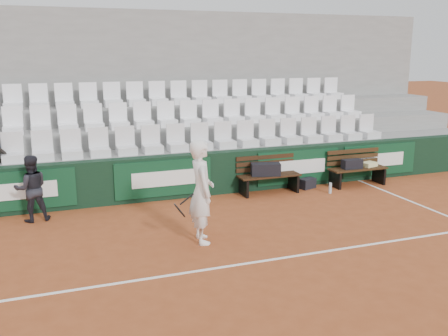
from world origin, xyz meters
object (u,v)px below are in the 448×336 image
bench_right (357,176)px  water_bottle_far (330,188)px  tennis_player (201,192)px  ball_kid (31,189)px  sports_bag_ground (307,183)px  bench_left (269,184)px  sports_bag_right (352,164)px  water_bottle_near (247,190)px  sports_bag_left (266,169)px

bench_right → water_bottle_far: (-1.04, -0.42, -0.10)m
tennis_player → ball_kid: tennis_player is taller
bench_right → sports_bag_ground: size_ratio=3.67×
bench_left → sports_bag_ground: bearing=3.6°
sports_bag_right → water_bottle_far: sports_bag_right is taller
bench_left → water_bottle_far: bearing=-21.0°
sports_bag_ground → water_bottle_far: size_ratio=1.58×
water_bottle_near → water_bottle_far: water_bottle_far is taller
sports_bag_ground → water_bottle_far: (0.29, -0.59, 0.00)m
bench_right → water_bottle_near: size_ratio=5.95×
sports_bag_left → sports_bag_ground: bearing=4.5°
sports_bag_right → tennis_player: size_ratio=0.27×
water_bottle_near → tennis_player: 3.19m
bench_left → sports_bag_ground: bench_left is taller
bench_left → ball_kid: size_ratio=1.13×
bench_right → sports_bag_right: (-0.19, -0.02, 0.34)m
bench_right → sports_bag_left: 2.54m
bench_right → sports_bag_right: sports_bag_right is taller
bench_right → tennis_player: tennis_player is taller
bench_left → water_bottle_near: bench_left is taller
bench_left → sports_bag_ground: 1.08m
bench_left → sports_bag_left: bearing=-166.8°
sports_bag_ground → tennis_player: 4.37m
bench_right → sports_bag_ground: (-1.33, 0.17, -0.10)m
bench_right → sports_bag_left: sports_bag_left is taller
bench_right → sports_bag_right: size_ratio=3.01×
tennis_player → bench_left: bearing=44.7°
bench_left → tennis_player: 3.50m
bench_left → sports_bag_right: bearing=-3.1°
bench_right → tennis_player: (-4.84, -2.31, 0.69)m
bench_left → bench_right: same height
water_bottle_far → ball_kid: bearing=177.4°
sports_bag_right → sports_bag_ground: sports_bag_right is taller
water_bottle_far → ball_kid: (-6.62, 0.31, 0.54)m
bench_right → water_bottle_far: bearing=-158.1°
water_bottle_far → ball_kid: size_ratio=0.19×
sports_bag_left → sports_bag_ground: size_ratio=1.66×
water_bottle_far → ball_kid: 6.65m
water_bottle_near → ball_kid: 4.75m
bench_right → bench_left: bearing=177.6°
sports_bag_left → ball_kid: (-5.15, -0.19, 0.07)m
bench_left → bench_right: size_ratio=1.00×
water_bottle_far → tennis_player: 4.32m
bench_right → sports_bag_ground: 1.35m
sports_bag_ground → water_bottle_near: (-1.62, -0.04, 0.00)m
bench_right → sports_bag_left: (-2.51, 0.08, 0.37)m
sports_bag_right → sports_bag_left: bearing=177.6°
sports_bag_left → ball_kid: bearing=-177.9°
sports_bag_ground → water_bottle_far: 0.66m
water_bottle_near → ball_kid: ball_kid is taller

